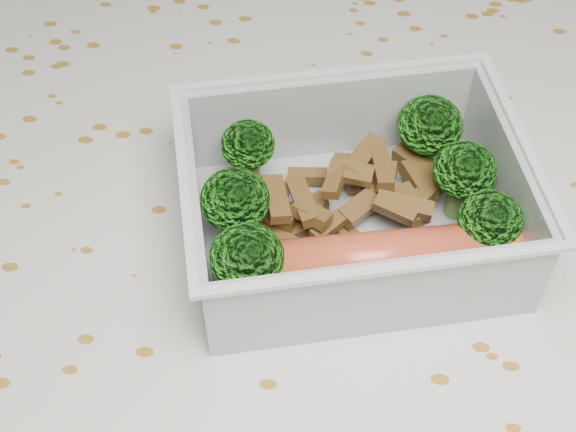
{
  "coord_description": "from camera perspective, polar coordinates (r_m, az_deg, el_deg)",
  "views": [
    {
      "loc": [
        0.02,
        -0.28,
        1.12
      ],
      "look_at": [
        -0.01,
        -0.0,
        0.78
      ],
      "focal_mm": 50.0,
      "sensor_mm": 36.0,
      "label": 1
    }
  ],
  "objects": [
    {
      "name": "sausage",
      "position": [
        0.42,
        6.22,
        -3.06
      ],
      "size": [
        0.16,
        0.06,
        0.03
      ],
      "color": "#CC4B2D",
      "rests_on": "lunch_container"
    },
    {
      "name": "lunch_container",
      "position": [
        0.45,
        4.6,
        0.35
      ],
      "size": [
        0.22,
        0.19,
        0.06
      ],
      "color": "silver",
      "rests_on": "tablecloth"
    },
    {
      "name": "broccoli_florets",
      "position": [
        0.44,
        4.61,
        1.94
      ],
      "size": [
        0.17,
        0.14,
        0.05
      ],
      "color": "#608C3F",
      "rests_on": "lunch_container"
    },
    {
      "name": "dining_table",
      "position": [
        0.54,
        0.71,
        -7.51
      ],
      "size": [
        1.4,
        0.9,
        0.75
      ],
      "color": "brown",
      "rests_on": "ground"
    },
    {
      "name": "meat_pile",
      "position": [
        0.46,
        4.22,
        1.36
      ],
      "size": [
        0.11,
        0.09,
        0.03
      ],
      "color": "brown",
      "rests_on": "lunch_container"
    },
    {
      "name": "tablecloth",
      "position": [
        0.49,
        0.76,
        -4.44
      ],
      "size": [
        1.46,
        0.96,
        0.19
      ],
      "color": "silver",
      "rests_on": "dining_table"
    }
  ]
}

